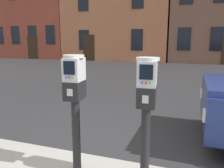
# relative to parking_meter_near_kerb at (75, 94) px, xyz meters

# --- Properties ---
(parking_meter_near_kerb) EXTENTS (0.23, 0.26, 1.32)m
(parking_meter_near_kerb) POSITION_rel_parking_meter_near_kerb_xyz_m (0.00, 0.00, 0.00)
(parking_meter_near_kerb) COLOR black
(parking_meter_near_kerb) RESTS_ON sidewalk_slab
(parking_meter_twin_adjacent) EXTENTS (0.23, 0.26, 1.31)m
(parking_meter_twin_adjacent) POSITION_rel_parking_meter_near_kerb_xyz_m (0.76, -0.00, -0.01)
(parking_meter_twin_adjacent) COLOR black
(parking_meter_twin_adjacent) RESTS_ON sidewalk_slab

